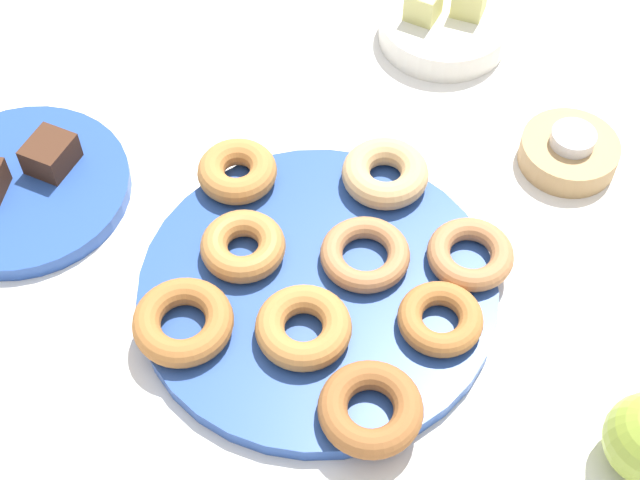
{
  "coord_description": "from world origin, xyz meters",
  "views": [
    {
      "loc": [
        0.04,
        -0.5,
        0.77
      ],
      "look_at": [
        0.0,
        0.03,
        0.05
      ],
      "focal_mm": 52.74,
      "sensor_mm": 36.0,
      "label": 1
    }
  ],
  "objects_px": {
    "donut_0": "(440,319)",
    "donut_2": "(237,171)",
    "donut_5": "(243,246)",
    "donut_7": "(365,254)",
    "brownie_far": "(50,154)",
    "donut_4": "(385,173)",
    "candle_holder": "(569,152)",
    "tealight": "(573,138)",
    "fruit_bowl": "(443,28)",
    "donut_3": "(370,409)",
    "cake_plate": "(23,188)",
    "donut_1": "(183,322)",
    "donut_plate": "(318,289)",
    "donut_6": "(303,327)",
    "donut_8": "(470,254)",
    "melon_chunk_left": "(423,4)",
    "melon_chunk_right": "(470,0)"
  },
  "relations": [
    {
      "from": "brownie_far",
      "to": "donut_0",
      "type": "bearing_deg",
      "value": -23.03
    },
    {
      "from": "donut_1",
      "to": "brownie_far",
      "type": "relative_size",
      "value": 1.91
    },
    {
      "from": "donut_7",
      "to": "brownie_far",
      "type": "relative_size",
      "value": 1.79
    },
    {
      "from": "donut_0",
      "to": "donut_2",
      "type": "xyz_separation_m",
      "value": [
        -0.21,
        0.16,
        0.0
      ]
    },
    {
      "from": "donut_3",
      "to": "cake_plate",
      "type": "xyz_separation_m",
      "value": [
        -0.37,
        0.24,
        -0.02
      ]
    },
    {
      "from": "tealight",
      "to": "donut_4",
      "type": "bearing_deg",
      "value": -163.5
    },
    {
      "from": "cake_plate",
      "to": "brownie_far",
      "type": "height_order",
      "value": "brownie_far"
    },
    {
      "from": "donut_6",
      "to": "cake_plate",
      "type": "height_order",
      "value": "donut_6"
    },
    {
      "from": "brownie_far",
      "to": "melon_chunk_right",
      "type": "bearing_deg",
      "value": 30.22
    },
    {
      "from": "brownie_far",
      "to": "donut_8",
      "type": "bearing_deg",
      "value": -12.51
    },
    {
      "from": "tealight",
      "to": "melon_chunk_right",
      "type": "relative_size",
      "value": 1.31
    },
    {
      "from": "donut_7",
      "to": "melon_chunk_left",
      "type": "height_order",
      "value": "melon_chunk_left"
    },
    {
      "from": "donut_7",
      "to": "melon_chunk_left",
      "type": "xyz_separation_m",
      "value": [
        0.05,
        0.35,
        0.02
      ]
    },
    {
      "from": "donut_5",
      "to": "donut_7",
      "type": "relative_size",
      "value": 0.95
    },
    {
      "from": "melon_chunk_right",
      "to": "melon_chunk_left",
      "type": "bearing_deg",
      "value": -167.91
    },
    {
      "from": "donut_6",
      "to": "melon_chunk_right",
      "type": "bearing_deg",
      "value": 70.26
    },
    {
      "from": "donut_plate",
      "to": "donut_6",
      "type": "bearing_deg",
      "value": -98.98
    },
    {
      "from": "donut_plate",
      "to": "donut_3",
      "type": "xyz_separation_m",
      "value": [
        0.05,
        -0.14,
        0.02
      ]
    },
    {
      "from": "donut_plate",
      "to": "donut_7",
      "type": "bearing_deg",
      "value": 34.21
    },
    {
      "from": "donut_3",
      "to": "donut_8",
      "type": "relative_size",
      "value": 1.09
    },
    {
      "from": "donut_plate",
      "to": "donut_0",
      "type": "height_order",
      "value": "donut_0"
    },
    {
      "from": "donut_0",
      "to": "cake_plate",
      "type": "height_order",
      "value": "donut_0"
    },
    {
      "from": "donut_1",
      "to": "donut_3",
      "type": "bearing_deg",
      "value": -23.51
    },
    {
      "from": "donut_0",
      "to": "brownie_far",
      "type": "relative_size",
      "value": 1.63
    },
    {
      "from": "donut_plate",
      "to": "melon_chunk_right",
      "type": "bearing_deg",
      "value": 68.75
    },
    {
      "from": "donut_4",
      "to": "candle_holder",
      "type": "distance_m",
      "value": 0.21
    },
    {
      "from": "donut_1",
      "to": "donut_6",
      "type": "distance_m",
      "value": 0.11
    },
    {
      "from": "donut_0",
      "to": "donut_3",
      "type": "height_order",
      "value": "donut_3"
    },
    {
      "from": "donut_0",
      "to": "donut_4",
      "type": "bearing_deg",
      "value": 108.02
    },
    {
      "from": "donut_1",
      "to": "tealight",
      "type": "height_order",
      "value": "same"
    },
    {
      "from": "tealight",
      "to": "melon_chunk_right",
      "type": "xyz_separation_m",
      "value": [
        -0.11,
        0.2,
        0.01
      ]
    },
    {
      "from": "donut_3",
      "to": "melon_chunk_left",
      "type": "distance_m",
      "value": 0.52
    },
    {
      "from": "donut_2",
      "to": "donut_3",
      "type": "relative_size",
      "value": 0.9
    },
    {
      "from": "donut_0",
      "to": "donut_1",
      "type": "relative_size",
      "value": 0.85
    },
    {
      "from": "cake_plate",
      "to": "fruit_bowl",
      "type": "height_order",
      "value": "fruit_bowl"
    },
    {
      "from": "donut_8",
      "to": "cake_plate",
      "type": "distance_m",
      "value": 0.47
    },
    {
      "from": "melon_chunk_left",
      "to": "donut_plate",
      "type": "bearing_deg",
      "value": -104.45
    },
    {
      "from": "donut_4",
      "to": "donut_7",
      "type": "height_order",
      "value": "donut_4"
    },
    {
      "from": "tealight",
      "to": "fruit_bowl",
      "type": "relative_size",
      "value": 0.31
    },
    {
      "from": "donut_4",
      "to": "fruit_bowl",
      "type": "distance_m",
      "value": 0.26
    },
    {
      "from": "donut_plate",
      "to": "donut_6",
      "type": "xyz_separation_m",
      "value": [
        -0.01,
        -0.06,
        0.02
      ]
    },
    {
      "from": "brownie_far",
      "to": "tealight",
      "type": "height_order",
      "value": "brownie_far"
    },
    {
      "from": "brownie_far",
      "to": "donut_plate",
      "type": "bearing_deg",
      "value": -24.7
    },
    {
      "from": "donut_0",
      "to": "donut_8",
      "type": "xyz_separation_m",
      "value": [
        0.03,
        0.08,
        -0.0
      ]
    },
    {
      "from": "donut_5",
      "to": "brownie_far",
      "type": "bearing_deg",
      "value": 154.27
    },
    {
      "from": "melon_chunk_right",
      "to": "donut_8",
      "type": "bearing_deg",
      "value": -90.99
    },
    {
      "from": "donut_8",
      "to": "tealight",
      "type": "distance_m",
      "value": 0.19
    },
    {
      "from": "donut_3",
      "to": "candle_holder",
      "type": "height_order",
      "value": "donut_3"
    },
    {
      "from": "donut_plate",
      "to": "fruit_bowl",
      "type": "height_order",
      "value": "fruit_bowl"
    },
    {
      "from": "donut_plate",
      "to": "donut_5",
      "type": "bearing_deg",
      "value": 158.35
    }
  ]
}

